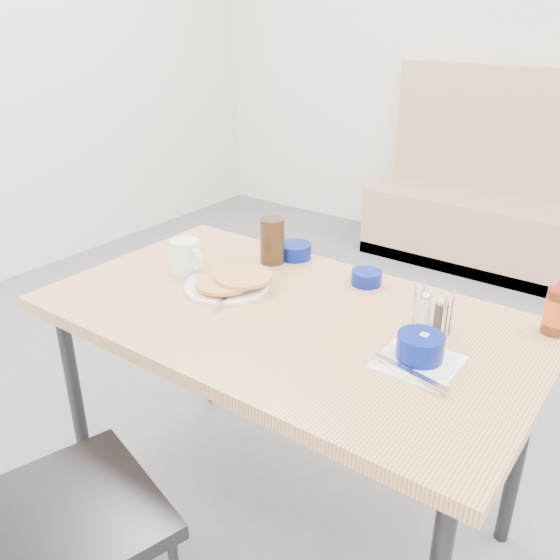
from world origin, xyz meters
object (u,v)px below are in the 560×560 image
Objects in this scene: dining_table at (287,331)px; pancake_plate at (229,282)px; grits_setting at (420,351)px; creamer_bowl at (295,251)px; coffee_mug at (186,256)px; amber_tumbler at (272,241)px; diner_chair at (19,506)px; booth_bench at (522,217)px; butter_bowl at (366,278)px; syrup_bottle at (558,308)px; condiment_caddy at (432,316)px.

dining_table is 0.25m from pancake_plate.
grits_setting reaches higher than creamer_bowl.
dining_table is 10.19× the size of coffee_mug.
diner_chair is at bearing -85.66° from amber_tumbler.
amber_tumbler is (-0.25, -2.27, 0.49)m from booth_bench.
coffee_mug is (-0.43, -2.50, 0.46)m from booth_bench.
booth_bench is 1.36× the size of dining_table.
butter_bowl is at bearing 26.55° from coffee_mug.
pancake_plate is at bearing -4.21° from coffee_mug.
syrup_bottle reaches higher than butter_bowl.
diner_chair reaches higher than butter_bowl.
booth_bench is at bearing 90.00° from dining_table.
dining_table is 0.41m from condiment_caddy.
amber_tumbler reaches higher than coffee_mug.
coffee_mug is 0.89× the size of amber_tumbler.
grits_setting is 0.73m from amber_tumbler.
creamer_bowl is at bearing -95.46° from booth_bench.
creamer_bowl is at bearing 85.19° from pancake_plate.
dining_table is at bearing -90.00° from booth_bench.
booth_bench is 20.00× the size of butter_bowl.
dining_table is 1.47× the size of diner_chair.
coffee_mug is 0.37m from creamer_bowl.
coffee_mug is at bearing 175.79° from pancake_plate.
creamer_bowl is at bearing 107.94° from diner_chair.
pancake_plate is 1.61× the size of syrup_bottle.
dining_table is 0.45m from coffee_mug.
grits_setting is at bearing -4.44° from pancake_plate.
pancake_plate is 1.97× the size of coffee_mug.
booth_bench is 2.56m from dining_table.
dining_table is at bearing 93.35° from diner_chair.
amber_tumbler reaches higher than butter_bowl.
condiment_caddy is (0.28, -0.15, 0.02)m from butter_bowl.
booth_bench is 13.83× the size of coffee_mug.
booth_bench is at bearing 80.26° from coffee_mug.
booth_bench is 2.25m from creamer_bowl.
amber_tumbler is (-0.08, 1.03, 0.29)m from diner_chair.
amber_tumbler is at bearing 133.40° from dining_table.
dining_table is at bearing -58.32° from creamer_bowl.
grits_setting is 0.72m from creamer_bowl.
syrup_bottle reaches higher than dining_table.
grits_setting is 2.18× the size of butter_bowl.
booth_bench is at bearing 99.17° from grits_setting.
butter_bowl is at bearing 5.53° from amber_tumbler.
butter_bowl is (0.09, 0.30, 0.08)m from dining_table.
grits_setting is at bearing 67.61° from diner_chair.
diner_chair is 5.63× the size of syrup_bottle.
booth_bench reaches higher than creamer_bowl.
pancake_plate is at bearing -162.59° from condiment_caddy.
syrup_bottle is (0.87, 0.30, 0.05)m from pancake_plate.
booth_bench reaches higher than dining_table.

